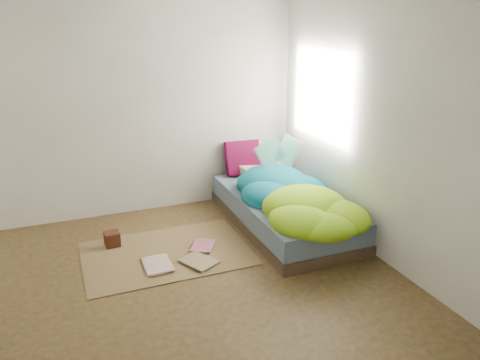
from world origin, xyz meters
The scene contains 12 objects.
ground centered at (0.00, 0.00, 0.00)m, with size 3.50×3.50×0.00m, color #3A2C16.
room_walls centered at (0.01, 0.01, 1.63)m, with size 3.54×3.54×2.62m.
bed centered at (1.22, 0.72, 0.17)m, with size 1.00×2.00×0.34m.
duvet centered at (1.22, 0.50, 0.51)m, with size 0.96×1.84×0.34m, color navy, non-canonical shape.
rug centered at (-0.15, 0.55, 0.01)m, with size 1.60×1.10×0.01m, color brown.
pillow_floral centered at (1.31, 1.52, 0.40)m, with size 0.56×0.35×0.13m, color beige.
pillow_magenta centered at (1.10, 1.63, 0.55)m, with size 0.42×0.13×0.42m, color #490421.
open_book centered at (1.35, 1.12, 0.83)m, with size 0.50×0.11×0.31m, color green, non-canonical shape.
wooden_box centered at (-0.62, 0.91, 0.08)m, with size 0.15×0.15×0.15m, color black.
floor_book_a centered at (-0.41, 0.33, 0.03)m, with size 0.25×0.34×0.03m, color silver.
floor_book_b centered at (0.13, 0.58, 0.03)m, with size 0.21×0.28×0.03m, color #CE7682.
floor_book_c centered at (-0.02, 0.18, 0.02)m, with size 0.24×0.33×0.03m, color tan.
Camera 1 is at (-1.00, -3.53, 2.23)m, focal length 35.00 mm.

